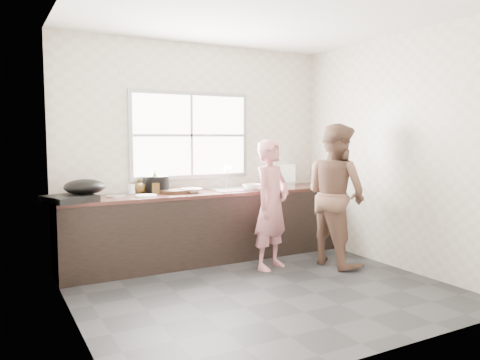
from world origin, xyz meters
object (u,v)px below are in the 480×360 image
cutting_board (175,191)px  bowl_mince (192,191)px  bottle_brown_short (140,187)px  wok (85,187)px  black_pot (157,184)px  dish_rack (278,175)px  bowl_crabs (252,188)px  burner (69,199)px  bowl_held (260,188)px  plate_food (146,196)px  person_side (336,195)px  woman (272,209)px  pot_lid_right (130,193)px  pot_lid_left (116,196)px  glass_jar (132,189)px  bottle_green (155,181)px  bottle_brown_tall (156,186)px

cutting_board → bowl_mince: bowl_mince is taller
bottle_brown_short → wok: wok is taller
black_pot → dish_rack: 1.77m
bowl_crabs → burner: bearing=-179.8°
bowl_mince → dish_rack: 1.45m
bowl_held → plate_food: bowl_held is taller
bowl_mince → person_side: bearing=-30.0°
woman → pot_lid_right: woman is taller
pot_lid_left → burner: bearing=-160.1°
glass_jar → bottle_brown_short: bearing=11.0°
bowl_mince → pot_lid_left: bearing=174.2°
black_pot → cutting_board: bearing=-32.8°
plate_food → person_side: bearing=-20.8°
woman → bottle_green: bearing=119.6°
pot_lid_left → bowl_crabs: bearing=-6.3°
bottle_green → wok: size_ratio=0.67×
bowl_crabs → burner: 2.20m
cutting_board → dish_rack: 1.61m
bowl_held → wok: wok is taller
glass_jar → plate_food: bearing=-77.2°
plate_food → bowl_crabs: bearing=-0.8°
black_pot → bottle_green: bottle_green is taller
cutting_board → wok: bearing=-172.2°
woman → bowl_crabs: woman is taller
cutting_board → bowl_crabs: size_ratio=2.13×
person_side → burner: person_side is taller
bottle_brown_tall → person_side: bearing=-27.7°
bowl_held → pot_lid_left: 1.76m
woman → plate_food: (-1.31, 0.58, 0.17)m
glass_jar → cutting_board: bearing=-15.8°
person_side → bowl_crabs: (-0.71, 0.77, 0.05)m
plate_food → glass_jar: (-0.07, 0.32, 0.04)m
woman → pot_lid_left: size_ratio=5.80×
person_side → bowl_held: bearing=38.1°
bowl_held → burner: 2.28m
bowl_held → burner: (-2.27, 0.07, 0.00)m
burner → bowl_held: bearing=-1.7°
black_pot → burner: black_pot is taller
bowl_mince → wok: size_ratio=0.52×
bottle_brown_tall → black_pot: bearing=62.8°
bottle_green → glass_jar: 0.29m
person_side → pot_lid_right: person_side is taller
cutting_board → woman: bearing=-40.4°
bowl_mince → glass_jar: 0.71m
wok → pot_lid_left: (0.36, 0.12, -0.14)m
bowl_crabs → glass_jar: 1.49m
pot_lid_right → plate_food: bearing=-74.6°
dish_rack → bowl_held: bearing=-142.0°
bottle_brown_short → plate_food: bearing=-95.8°
person_side → glass_jar: bearing=58.4°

